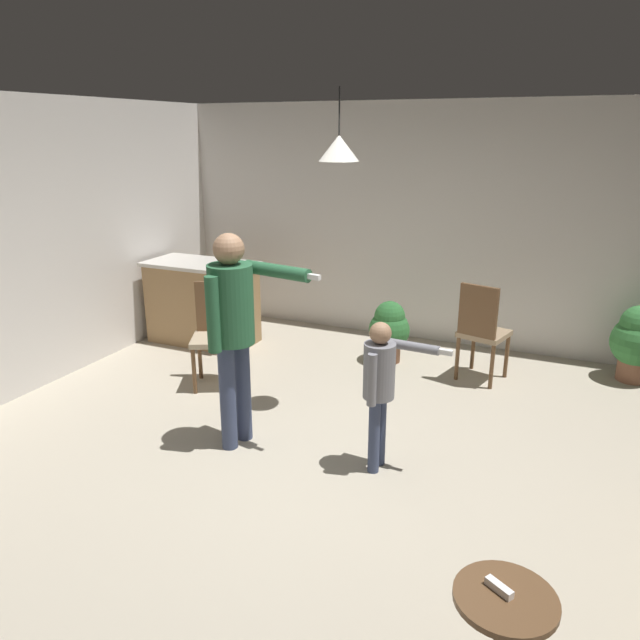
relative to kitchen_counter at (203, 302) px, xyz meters
name	(u,v)px	position (x,y,z in m)	size (l,w,h in m)	color
ground	(328,472)	(2.45, -2.02, -0.48)	(7.68, 7.68, 0.00)	#B2A893
wall_back	(440,226)	(2.45, 1.18, 0.87)	(6.40, 0.10, 2.70)	silver
kitchen_counter	(203,302)	(0.00, 0.00, 0.00)	(1.26, 0.66, 0.95)	#99754C
side_table_by_couch	(502,632)	(3.83, -3.35, -0.15)	(0.44, 0.44, 0.52)	brown
person_adult	(233,318)	(1.63, -1.91, 0.57)	(0.86, 0.48, 1.68)	#384260
person_child	(380,380)	(2.76, -1.81, 0.22)	(0.60, 0.33, 1.13)	#384260
dining_chair_by_counter	(215,330)	(0.81, -0.96, 0.07)	(0.56, 0.56, 1.00)	brown
dining_chair_near_wall	(482,329)	(3.15, 0.12, 0.07)	(0.51, 0.51, 1.00)	brown
potted_plant_corner	(638,340)	(4.56, 0.76, -0.05)	(0.50, 0.50, 0.77)	brown
potted_plant_by_wall	(389,329)	(2.18, 0.26, -0.11)	(0.44, 0.44, 0.67)	brown
spare_remote_on_table	(499,588)	(3.80, -3.33, 0.06)	(0.04, 0.13, 0.04)	white
ceiling_light_pendant	(339,148)	(2.12, -1.05, 1.77)	(0.32, 0.32, 0.55)	silver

